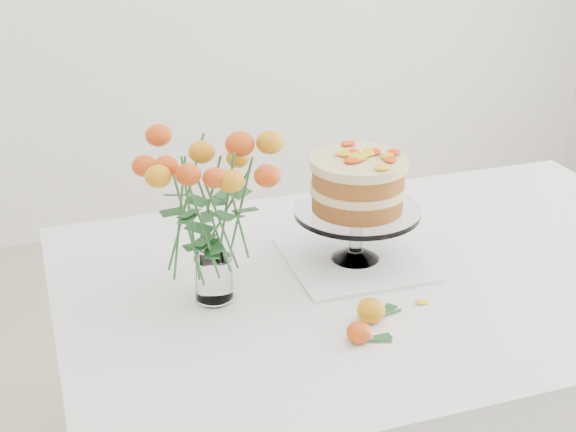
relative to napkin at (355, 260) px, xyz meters
name	(u,v)px	position (x,y,z in m)	size (l,w,h in m)	color
table	(397,303)	(0.07, -0.06, -0.09)	(1.43, 0.93, 0.76)	tan
napkin	(355,260)	(0.00, 0.00, 0.00)	(0.29, 0.29, 0.01)	white
cake_stand	(358,189)	(0.00, 0.00, 0.16)	(0.27, 0.27, 0.24)	silver
rose_vase	(210,197)	(-0.33, -0.06, 0.22)	(0.26, 0.26, 0.38)	silver
loose_rose_near	(371,311)	(-0.07, -0.23, 0.02)	(0.10, 0.05, 0.05)	orange
loose_rose_far	(359,333)	(-0.12, -0.29, 0.01)	(0.08, 0.05, 0.04)	#BB4109
stray_petal_a	(367,301)	(-0.05, -0.16, 0.00)	(0.03, 0.02, 0.00)	yellow
stray_petal_b	(422,303)	(0.05, -0.20, 0.00)	(0.03, 0.02, 0.00)	yellow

